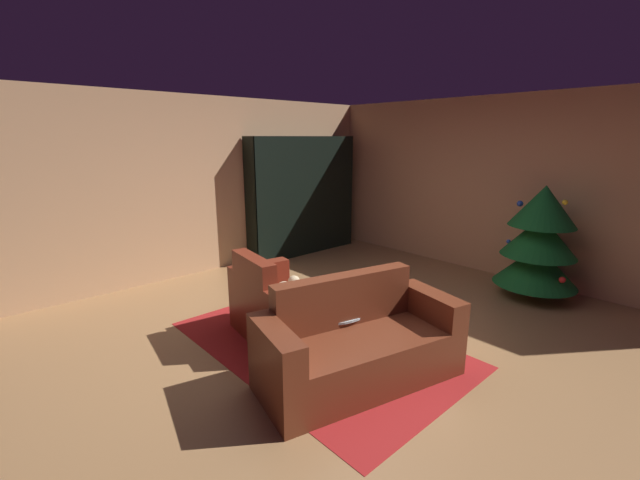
{
  "coord_description": "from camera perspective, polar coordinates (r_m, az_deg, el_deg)",
  "views": [
    {
      "loc": [
        2.74,
        -2.9,
        2.02
      ],
      "look_at": [
        -0.34,
        -0.1,
        0.97
      ],
      "focal_mm": 23.02,
      "sensor_mm": 36.0,
      "label": 1
    }
  ],
  "objects": [
    {
      "name": "area_rug",
      "position": [
        4.24,
        -0.28,
        -14.2
      ],
      "size": [
        2.85,
        1.81,
        0.01
      ],
      "primitive_type": "cube",
      "color": "#A41F1E",
      "rests_on": "ground"
    },
    {
      "name": "coffee_table",
      "position": [
        3.91,
        1.43,
        -9.86
      ],
      "size": [
        0.71,
        0.71,
        0.47
      ],
      "color": "black",
      "rests_on": "ground"
    },
    {
      "name": "bookshelf_unit",
      "position": [
        7.27,
        -1.59,
        6.08
      ],
      "size": [
        0.34,
        2.15,
        2.03
      ],
      "color": "black",
      "rests_on": "ground"
    },
    {
      "name": "ground_plane",
      "position": [
        4.47,
        3.95,
        -12.75
      ],
      "size": [
        7.31,
        7.31,
        0.0
      ],
      "primitive_type": "plane",
      "color": "#9E7247"
    },
    {
      "name": "wall_back",
      "position": [
        6.61,
        23.11,
        6.8
      ],
      "size": [
        5.99,
        0.06,
        2.6
      ],
      "primitive_type": "cube",
      "color": "tan",
      "rests_on": "ground"
    },
    {
      "name": "bottle_on_table",
      "position": [
        3.97,
        3.72,
        -7.45
      ],
      "size": [
        0.07,
        0.07,
        0.22
      ],
      "color": "#5E2E18",
      "rests_on": "coffee_table"
    },
    {
      "name": "couch_red",
      "position": [
        3.58,
        5.31,
        -14.52
      ],
      "size": [
        1.1,
        1.84,
        0.87
      ],
      "color": "maroon",
      "rests_on": "ground"
    },
    {
      "name": "decorated_tree",
      "position": [
        5.86,
        28.19,
        -0.09
      ],
      "size": [
        1.0,
        1.0,
        1.45
      ],
      "color": "brown",
      "rests_on": "ground"
    },
    {
      "name": "book_stack_on_table",
      "position": [
        3.86,
        1.76,
        -8.65
      ],
      "size": [
        0.24,
        0.19,
        0.11
      ],
      "color": "#3E8852",
      "rests_on": "coffee_table"
    },
    {
      "name": "armchair_red",
      "position": [
        4.28,
        -6.15,
        -9.35
      ],
      "size": [
        1.12,
        0.82,
        0.9
      ],
      "color": "maroon",
      "rests_on": "ground"
    },
    {
      "name": "wall_left",
      "position": [
        6.44,
        -15.41,
        7.26
      ],
      "size": [
        0.06,
        6.21,
        2.6
      ],
      "primitive_type": "cube",
      "color": "tan",
      "rests_on": "ground"
    }
  ]
}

